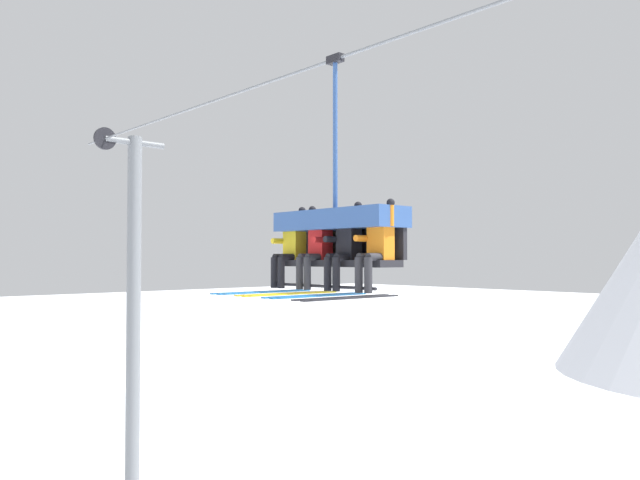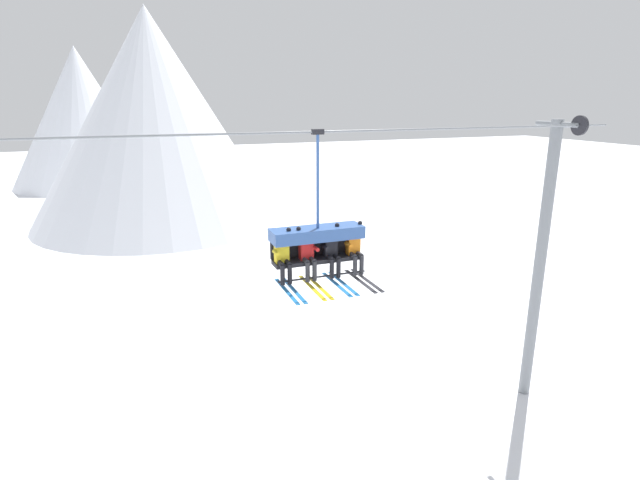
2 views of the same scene
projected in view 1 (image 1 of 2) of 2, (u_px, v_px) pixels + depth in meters
The scene contains 7 objects.
lift_tower_near at pixel (133, 306), 15.98m from camera, with size 0.36×1.88×9.34m.
lift_cable at pixel (325, 63), 9.52m from camera, with size 18.32×0.05×0.05m.
chairlift_chair at pixel (339, 228), 9.34m from camera, with size 2.28×0.74×3.48m.
skier_yellow at pixel (289, 248), 9.87m from camera, with size 0.48×1.70×1.34m.
skier_red at pixel (314, 248), 9.42m from camera, with size 0.48×1.70×1.34m.
skier_black at pixel (343, 247), 8.95m from camera, with size 0.48×1.70×1.34m.
skier_orange at pixel (375, 247), 8.49m from camera, with size 0.48×1.70×1.34m.
Camera 1 is at (6.46, -7.19, 6.07)m, focal length 35.00 mm.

